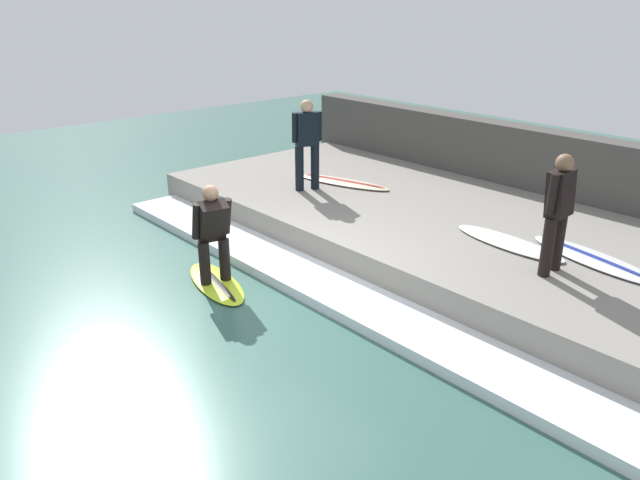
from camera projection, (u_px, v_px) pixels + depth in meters
name	position (u px, v px, depth m)	size (l,w,h in m)	color
ground_plane	(282.00, 300.00, 8.52)	(28.00, 28.00, 0.00)	#386056
concrete_ledge	(435.00, 227.00, 10.44)	(4.40, 10.21, 0.52)	gray
back_wall	(520.00, 170.00, 11.74)	(0.50, 10.72, 1.63)	#474442
wave_foam_crest	(316.00, 282.00, 8.87)	(0.92, 9.70, 0.15)	silver
surfboard_riding	(216.00, 283.00, 8.95)	(0.88, 1.69, 0.07)	#BFE02D
surfer_riding	(213.00, 229.00, 8.65)	(0.54, 0.52, 1.43)	black
surfer_waiting_near	(558.00, 208.00, 7.79)	(0.54, 0.28, 1.57)	black
surfboard_waiting_near	(594.00, 259.00, 8.44)	(0.94, 2.07, 0.07)	silver
surfer_waiting_far	(307.00, 140.00, 11.21)	(0.52, 0.38, 1.64)	black
surfboard_waiting_far	(343.00, 182.00, 11.89)	(0.99, 2.01, 0.07)	beige
surfboard_spare	(509.00, 242.00, 9.00)	(0.65, 1.85, 0.06)	white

